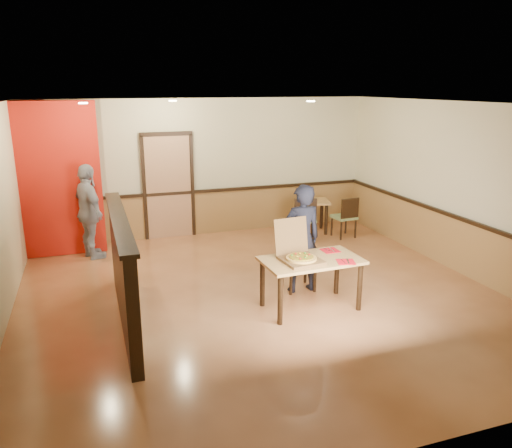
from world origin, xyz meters
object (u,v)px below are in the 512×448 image
(side_table, at_px, (313,208))
(pizza_box, at_px, (299,256))
(diner_chair, at_px, (297,255))
(main_table, at_px, (311,266))
(side_chair_left, at_px, (305,218))
(passerby, at_px, (89,212))
(side_chair_right, at_px, (346,216))
(diner, at_px, (302,239))
(condiment, at_px, (310,197))

(side_table, height_order, pizza_box, pizza_box)
(diner_chair, bearing_deg, main_table, -96.94)
(side_table, bearing_deg, side_chair_left, -127.45)
(side_table, relative_size, passerby, 0.45)
(side_chair_right, bearing_deg, main_table, 48.19)
(side_chair_right, distance_m, diner, 3.01)
(main_table, distance_m, condiment, 3.80)
(pizza_box, xyz_separation_m, condiment, (1.74, 3.46, -0.03))
(main_table, relative_size, side_chair_right, 1.64)
(passerby, bearing_deg, main_table, -158.85)
(main_table, bearing_deg, side_table, 61.97)
(diner_chair, distance_m, diner, 0.35)
(side_chair_left, xyz_separation_m, side_table, (0.47, 0.62, 0.01))
(diner, relative_size, pizza_box, 2.56)
(passerby, bearing_deg, pizza_box, -160.75)
(side_chair_right, distance_m, passerby, 5.00)
(diner, xyz_separation_m, condiment, (1.44, 2.84, -0.06))
(side_chair_right, xyz_separation_m, condiment, (-0.55, 0.61, 0.30))
(passerby, xyz_separation_m, condiment, (4.42, 0.25, -0.09))
(side_chair_right, height_order, pizza_box, pizza_box)
(diner, distance_m, condiment, 3.19)
(side_table, height_order, diner, diner)
(side_chair_right, bearing_deg, diner_chair, 41.06)
(side_chair_right, distance_m, condiment, 0.87)
(side_chair_right, bearing_deg, condiment, -53.37)
(passerby, relative_size, pizza_box, 2.66)
(side_chair_left, bearing_deg, condiment, -104.00)
(side_table, distance_m, condiment, 0.27)
(passerby, height_order, condiment, passerby)
(side_chair_left, distance_m, pizza_box, 3.18)
(diner_chair, bearing_deg, condiment, 63.95)
(main_table, distance_m, side_chair_left, 3.09)
(side_chair_right, height_order, condiment, same)
(main_table, relative_size, diner_chair, 1.47)
(side_chair_left, height_order, diner, diner)
(side_chair_left, bearing_deg, diner, 82.76)
(side_table, relative_size, diner, 0.47)
(main_table, relative_size, passerby, 0.81)
(pizza_box, bearing_deg, condiment, 57.25)
(passerby, bearing_deg, side_table, -107.31)
(side_chair_right, bearing_deg, pizza_box, 45.91)
(diner_chair, distance_m, condiment, 3.06)
(diner_chair, bearing_deg, passerby, 142.68)
(diner_chair, xyz_separation_m, side_table, (1.53, 2.70, -0.00))
(side_chair_right, bearing_deg, diner, 43.07)
(diner_chair, distance_m, side_table, 3.10)
(main_table, bearing_deg, side_chair_right, 51.00)
(side_chair_left, relative_size, passerby, 0.54)
(side_table, distance_m, passerby, 4.53)
(side_chair_left, distance_m, side_table, 0.78)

